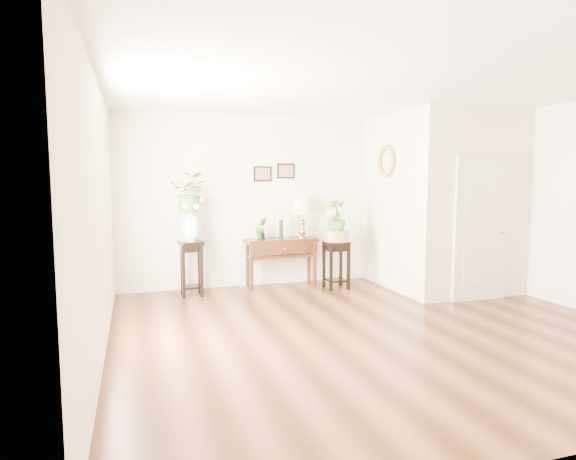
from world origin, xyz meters
name	(u,v)px	position (x,y,z in m)	size (l,w,h in m)	color
floor	(375,328)	(0.00, 0.00, 0.00)	(6.00, 5.50, 0.02)	brown
ceiling	(380,87)	(0.00, 0.00, 2.80)	(6.00, 5.50, 0.02)	white
wall_back	(300,201)	(0.00, 2.75, 1.40)	(6.00, 0.02, 2.80)	#F2E9CE
wall_left	(99,217)	(-3.00, 0.00, 1.40)	(0.02, 5.50, 2.80)	#F2E9CE
partition	(440,202)	(2.10, 1.77, 1.40)	(1.80, 1.95, 2.80)	#F2E9CE
door	(481,229)	(2.10, 0.78, 1.05)	(0.90, 0.05, 2.10)	beige
art_print_left	(263,174)	(-0.65, 2.73, 1.85)	(0.30, 0.02, 0.25)	black
art_print_right	(286,171)	(-0.25, 2.73, 1.90)	(0.30, 0.02, 0.25)	black
wall_ornament	(386,161)	(1.16, 1.90, 2.05)	(0.51, 0.51, 0.07)	gold
console_table	(281,262)	(-0.40, 2.51, 0.40)	(1.20, 0.40, 0.80)	black
table_lamp	(302,217)	(-0.03, 2.51, 1.15)	(0.39, 0.39, 0.68)	#AC9A45
green_vase	(281,228)	(-0.40, 2.51, 0.97)	(0.06, 0.06, 0.31)	black
potted_plant	(261,229)	(-0.74, 2.51, 0.97)	(0.19, 0.15, 0.34)	#3D7A24
plant_stand_a	(192,269)	(-1.88, 2.30, 0.42)	(0.32, 0.32, 0.83)	black
porcelain_vase	(191,226)	(-1.88, 2.30, 1.06)	(0.28, 0.28, 0.49)	white
lily_arrangement	(190,195)	(-1.88, 2.30, 1.53)	(0.53, 0.46, 0.59)	#3D7A24
plant_stand_b	(336,265)	(0.40, 2.10, 0.38)	(0.36, 0.36, 0.77)	black
ceramic_bowl	(336,236)	(0.40, 2.10, 0.85)	(0.40, 0.40, 0.18)	tan
narcissus	(336,217)	(0.40, 2.10, 1.16)	(0.30, 0.30, 0.54)	#3D7A24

